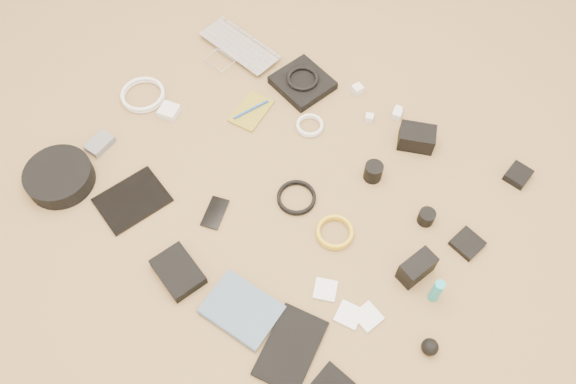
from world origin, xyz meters
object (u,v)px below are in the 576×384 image
Objects in this scene: dslr_camera at (417,138)px; tablet at (132,200)px; headphone_case at (59,177)px; laptop at (231,54)px; paperback at (225,332)px; phone at (215,213)px.

dslr_camera is 0.96m from tablet.
laptop is at bearing 82.65° from headphone_case.
laptop reaches higher than tablet.
tablet is 0.54m from paperback.
dslr_camera reaches higher than headphone_case.
tablet is at bearing -154.75° from dslr_camera.
tablet is at bearing -172.30° from phone.
laptop is 1.06m from paperback.
laptop is 1.55× the size of paperback.
tablet is (-0.62, -0.73, -0.03)m from dslr_camera.
headphone_case is (-0.10, -0.76, 0.02)m from laptop.
phone is at bearing -146.08° from dslr_camera.
headphone_case is 0.75m from paperback.
phone is 0.54× the size of paperback.
headphone_case is at bearing 82.21° from paperback.
laptop is 0.76m from dslr_camera.
paperback reaches higher than tablet.
dslr_camera reaches higher than phone.
dslr_camera is (0.76, 0.05, 0.02)m from laptop.
tablet is at bearing 70.88° from paperback.
dslr_camera is 0.89m from paperback.
tablet and phone have the same top height.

